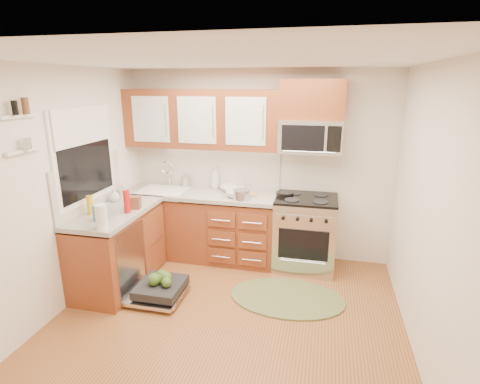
% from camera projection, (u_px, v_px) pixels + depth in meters
% --- Properties ---
extents(floor, '(3.50, 3.50, 0.00)m').
position_uv_depth(floor, '(225.00, 325.00, 3.74)').
color(floor, brown).
rests_on(floor, ground).
extents(ceiling, '(3.50, 3.50, 0.00)m').
position_uv_depth(ceiling, '(222.00, 60.00, 3.04)').
color(ceiling, white).
rests_on(ceiling, ground).
extents(wall_back, '(3.50, 0.04, 2.50)m').
position_uv_depth(wall_back, '(258.00, 166.00, 5.03)').
color(wall_back, silver).
rests_on(wall_back, ground).
extents(wall_front, '(3.50, 0.04, 2.50)m').
position_uv_depth(wall_front, '(124.00, 321.00, 1.75)').
color(wall_front, silver).
rests_on(wall_front, ground).
extents(wall_left, '(0.04, 3.50, 2.50)m').
position_uv_depth(wall_left, '(56.00, 194.00, 3.77)').
color(wall_left, silver).
rests_on(wall_left, ground).
extents(wall_right, '(0.04, 3.50, 2.50)m').
position_uv_depth(wall_right, '(433.00, 222.00, 3.01)').
color(wall_right, silver).
rests_on(wall_right, ground).
extents(base_cabinet_back, '(2.05, 0.60, 0.85)m').
position_uv_depth(base_cabinet_back, '(201.00, 227.00, 5.14)').
color(base_cabinet_back, brown).
rests_on(base_cabinet_back, ground).
extents(base_cabinet_left, '(0.60, 1.25, 0.85)m').
position_uv_depth(base_cabinet_left, '(118.00, 250.00, 4.43)').
color(base_cabinet_left, brown).
rests_on(base_cabinet_left, ground).
extents(countertop_back, '(2.07, 0.64, 0.05)m').
position_uv_depth(countertop_back, '(200.00, 194.00, 4.99)').
color(countertop_back, '#A39F95').
rests_on(countertop_back, base_cabinet_back).
extents(countertop_left, '(0.64, 1.27, 0.05)m').
position_uv_depth(countertop_left, '(115.00, 212.00, 4.29)').
color(countertop_left, '#A39F95').
rests_on(countertop_left, base_cabinet_left).
extents(backsplash_back, '(2.05, 0.02, 0.57)m').
position_uv_depth(backsplash_back, '(206.00, 167.00, 5.18)').
color(backsplash_back, beige).
rests_on(backsplash_back, ground).
extents(backsplash_left, '(0.02, 1.25, 0.57)m').
position_uv_depth(backsplash_left, '(89.00, 185.00, 4.27)').
color(backsplash_left, beige).
rests_on(backsplash_left, ground).
extents(upper_cabinets, '(2.05, 0.35, 0.75)m').
position_uv_depth(upper_cabinets, '(201.00, 119.00, 4.85)').
color(upper_cabinets, brown).
rests_on(upper_cabinets, ground).
extents(cabinet_over_mw, '(0.76, 0.35, 0.47)m').
position_uv_depth(cabinet_over_mw, '(312.00, 100.00, 4.47)').
color(cabinet_over_mw, brown).
rests_on(cabinet_over_mw, ground).
extents(range, '(0.76, 0.64, 0.95)m').
position_uv_depth(range, '(305.00, 233.00, 4.80)').
color(range, silver).
rests_on(range, ground).
extents(microwave, '(0.76, 0.38, 0.40)m').
position_uv_depth(microwave, '(310.00, 136.00, 4.57)').
color(microwave, silver).
rests_on(microwave, ground).
extents(sink, '(0.62, 0.50, 0.26)m').
position_uv_depth(sink, '(164.00, 199.00, 5.12)').
color(sink, white).
rests_on(sink, ground).
extents(dishwasher, '(0.70, 0.60, 0.20)m').
position_uv_depth(dishwasher, '(158.00, 290.00, 4.18)').
color(dishwasher, silver).
rests_on(dishwasher, ground).
extents(window, '(0.03, 1.05, 1.05)m').
position_uv_depth(window, '(85.00, 156.00, 4.15)').
color(window, white).
rests_on(window, ground).
extents(window_blind, '(0.02, 0.96, 0.40)m').
position_uv_depth(window_blind, '(83.00, 126.00, 4.05)').
color(window_blind, white).
rests_on(window_blind, ground).
extents(shelf_upper, '(0.04, 0.40, 0.03)m').
position_uv_depth(shelf_upper, '(19.00, 116.00, 3.21)').
color(shelf_upper, white).
rests_on(shelf_upper, ground).
extents(shelf_lower, '(0.04, 0.40, 0.03)m').
position_uv_depth(shelf_lower, '(24.00, 151.00, 3.30)').
color(shelf_lower, white).
rests_on(shelf_lower, ground).
extents(rug, '(1.42, 1.07, 0.02)m').
position_uv_depth(rug, '(287.00, 298.00, 4.19)').
color(rug, olive).
rests_on(rug, ground).
extents(skillet, '(0.28, 0.28, 0.04)m').
position_uv_depth(skillet, '(285.00, 194.00, 4.76)').
color(skillet, black).
rests_on(skillet, range).
extents(stock_pot, '(0.26, 0.26, 0.13)m').
position_uv_depth(stock_pot, '(241.00, 195.00, 4.65)').
color(stock_pot, silver).
rests_on(stock_pot, countertop_back).
extents(cutting_board, '(0.37, 0.31, 0.02)m').
position_uv_depth(cutting_board, '(243.00, 194.00, 4.85)').
color(cutting_board, tan).
rests_on(cutting_board, countertop_back).
extents(canister, '(0.13, 0.13, 0.18)m').
position_uv_depth(canister, '(186.00, 181.00, 5.22)').
color(canister, silver).
rests_on(canister, countertop_back).
extents(paper_towel_roll, '(0.15, 0.15, 0.25)m').
position_uv_depth(paper_towel_roll, '(101.00, 217.00, 3.70)').
color(paper_towel_roll, white).
rests_on(paper_towel_roll, countertop_left).
extents(mustard_bottle, '(0.09, 0.09, 0.21)m').
position_uv_depth(mustard_bottle, '(90.00, 205.00, 4.12)').
color(mustard_bottle, gold).
rests_on(mustard_bottle, countertop_left).
extents(red_bottle, '(0.09, 0.09, 0.26)m').
position_uv_depth(red_bottle, '(127.00, 202.00, 4.16)').
color(red_bottle, red).
rests_on(red_bottle, countertop_left).
extents(wooden_box, '(0.16, 0.13, 0.15)m').
position_uv_depth(wooden_box, '(134.00, 202.00, 4.32)').
color(wooden_box, brown).
rests_on(wooden_box, countertop_left).
extents(blue_carton, '(0.12, 0.09, 0.16)m').
position_uv_depth(blue_carton, '(98.00, 214.00, 3.93)').
color(blue_carton, teal).
rests_on(blue_carton, countertop_left).
extents(bowl_a, '(0.35, 0.35, 0.07)m').
position_uv_depth(bowl_a, '(231.00, 188.00, 5.04)').
color(bowl_a, '#999999').
rests_on(bowl_a, countertop_back).
extents(bowl_b, '(0.33, 0.33, 0.09)m').
position_uv_depth(bowl_b, '(236.00, 194.00, 4.76)').
color(bowl_b, '#999999').
rests_on(bowl_b, countertop_back).
extents(cup, '(0.14, 0.14, 0.10)m').
position_uv_depth(cup, '(241.00, 188.00, 4.98)').
color(cup, '#999999').
rests_on(cup, countertop_back).
extents(soap_bottle_a, '(0.14, 0.14, 0.31)m').
position_uv_depth(soap_bottle_a, '(215.00, 177.00, 5.14)').
color(soap_bottle_a, '#999999').
rests_on(soap_bottle_a, countertop_back).
extents(soap_bottle_b, '(0.10, 0.11, 0.19)m').
position_uv_depth(soap_bottle_b, '(124.00, 189.00, 4.79)').
color(soap_bottle_b, '#999999').
rests_on(soap_bottle_b, countertop_left).
extents(soap_bottle_c, '(0.16, 0.16, 0.16)m').
position_uv_depth(soap_bottle_c, '(114.00, 195.00, 4.58)').
color(soap_bottle_c, '#999999').
rests_on(soap_bottle_c, countertop_left).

